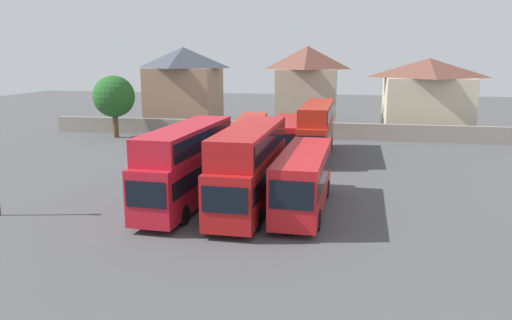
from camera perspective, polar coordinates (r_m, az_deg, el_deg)
The scene contains 12 objects.
ground at distance 47.00m, azimuth 3.28°, elevation 1.03°, with size 140.00×140.00×0.00m, color #4C4C4F.
depot_boundary_wall at distance 54.29m, azimuth 4.28°, elevation 3.47°, with size 56.00×0.50×1.80m, color gray.
bus_1 at distance 29.90m, azimuth -7.99°, elevation -0.13°, with size 3.00×11.24×4.81m.
bus_2 at distance 28.89m, azimuth -0.73°, elevation -0.38°, with size 2.87×11.22×4.86m.
bus_3 at distance 28.76m, azimuth 5.52°, elevation -1.98°, with size 2.81×10.16×3.54m.
bus_4 at distance 45.03m, azimuth -0.73°, elevation 3.01°, with size 3.37×11.43×3.30m.
bus_5 at distance 44.43m, azimuth 3.83°, elevation 2.85°, with size 3.23×10.39×3.28m.
bus_6 at distance 44.39m, azimuth 7.04°, elevation 3.82°, with size 2.67×11.74×4.75m.
house_terrace_left at distance 64.32m, azimuth -8.30°, elevation 8.44°, with size 8.75×8.24×9.93m.
house_terrace_centre at distance 60.61m, azimuth 5.90°, elevation 8.33°, with size 7.36×6.44×10.01m.
house_terrace_right at distance 60.61m, azimuth 19.10°, elevation 7.06°, with size 9.89×8.23×8.62m.
tree_left_of_lot at distance 56.40m, azimuth -16.08°, elevation 7.05°, with size 4.52×4.52×6.80m.
Camera 1 is at (5.61, -27.80, 8.95)m, focal length 34.66 mm.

